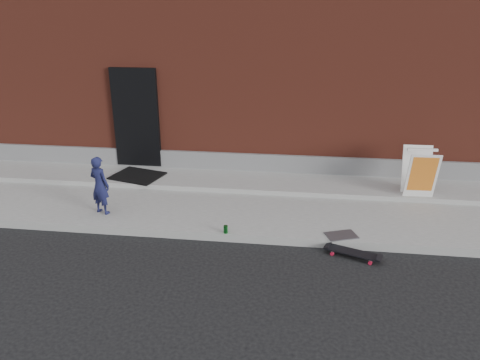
# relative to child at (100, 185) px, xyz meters

# --- Properties ---
(ground) EXTENTS (80.00, 80.00, 0.00)m
(ground) POSITION_rel_child_xyz_m (2.53, -0.57, -0.71)
(ground) COLOR black
(ground) RESTS_ON ground
(sidewalk) EXTENTS (20.00, 3.00, 0.15)m
(sidewalk) POSITION_rel_child_xyz_m (2.53, 0.93, -0.63)
(sidewalk) COLOR gray
(sidewalk) RESTS_ON ground
(apron) EXTENTS (20.00, 1.20, 0.10)m
(apron) POSITION_rel_child_xyz_m (2.53, 1.83, -0.51)
(apron) COLOR gray
(apron) RESTS_ON sidewalk
(building) EXTENTS (20.00, 8.10, 5.00)m
(building) POSITION_rel_child_xyz_m (2.53, 6.43, 1.79)
(building) COLOR maroon
(building) RESTS_ON ground
(child) EXTENTS (0.47, 0.39, 1.11)m
(child) POSITION_rel_child_xyz_m (0.00, 0.00, 0.00)
(child) COLOR #16193F
(child) RESTS_ON sidewalk
(skateboard) EXTENTS (0.92, 0.52, 0.10)m
(skateboard) POSITION_rel_child_xyz_m (4.57, -0.81, -0.62)
(skateboard) COLOR red
(skateboard) RESTS_ON ground
(pizza_sign) EXTENTS (0.59, 0.70, 0.96)m
(pizza_sign) POSITION_rel_child_xyz_m (6.02, 1.41, 0.03)
(pizza_sign) COLOR white
(pizza_sign) RESTS_ON apron
(soda_can) EXTENTS (0.10, 0.10, 0.14)m
(soda_can) POSITION_rel_child_xyz_m (2.44, -0.52, -0.49)
(soda_can) COLOR #187927
(soda_can) RESTS_ON sidewalk
(doormat) EXTENTS (1.22, 1.09, 0.03)m
(doormat) POSITION_rel_child_xyz_m (0.11, 1.69, -0.44)
(doormat) COLOR black
(doormat) RESTS_ON apron
(utility_plate) EXTENTS (0.60, 0.49, 0.02)m
(utility_plate) POSITION_rel_child_xyz_m (4.42, -0.37, -0.55)
(utility_plate) COLOR #525156
(utility_plate) RESTS_ON sidewalk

